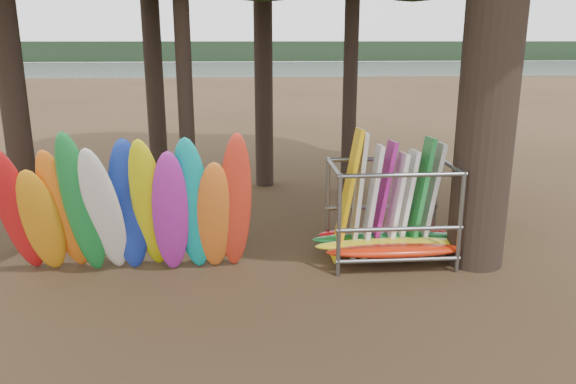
{
  "coord_description": "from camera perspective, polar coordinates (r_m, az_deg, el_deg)",
  "views": [
    {
      "loc": [
        -0.48,
        -9.98,
        4.56
      ],
      "look_at": [
        0.44,
        1.5,
        1.4
      ],
      "focal_mm": 35.0,
      "sensor_mm": 36.0,
      "label": 1
    }
  ],
  "objects": [
    {
      "name": "ground",
      "position": [
        10.98,
        -1.67,
        -9.2
      ],
      "size": [
        120.0,
        120.0,
        0.0
      ],
      "primitive_type": "plane",
      "color": "#47331E",
      "rests_on": "ground"
    },
    {
      "name": "lake",
      "position": [
        70.13,
        -4.23,
        11.56
      ],
      "size": [
        160.0,
        160.0,
        0.0
      ],
      "primitive_type": "plane",
      "color": "gray",
      "rests_on": "ground"
    },
    {
      "name": "far_shore",
      "position": [
        120.01,
        -4.45,
        14.06
      ],
      "size": [
        160.0,
        4.0,
        4.0
      ],
      "primitive_type": "cube",
      "color": "black",
      "rests_on": "ground"
    },
    {
      "name": "kayak_row",
      "position": [
        11.13,
        -15.92,
        -1.86
      ],
      "size": [
        4.86,
        1.92,
        3.17
      ],
      "color": "red",
      "rests_on": "ground"
    },
    {
      "name": "storage_rack",
      "position": [
        11.92,
        10.31,
        -2.42
      ],
      "size": [
        3.23,
        1.6,
        2.83
      ],
      "color": "slate",
      "rests_on": "ground"
    }
  ]
}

